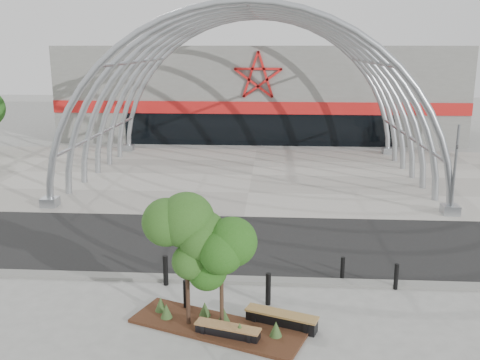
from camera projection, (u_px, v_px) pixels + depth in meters
The scene contains 17 objects.
ground at pixel (233, 278), 18.97m from camera, with size 140.00×140.00×0.00m, color gray.
road at pixel (239, 243), 22.35m from camera, with size 140.00×7.00×0.02m, color black.
forecourt at pixel (252, 175), 33.96m from camera, with size 60.00×17.00×0.04m, color #9D988F.
kerb at pixel (232, 280), 18.71m from camera, with size 60.00×0.50×0.12m, color slate.
arena_building at pixel (261, 89), 50.35m from camera, with size 34.00×15.24×8.00m.
vault_canopy at pixel (252, 175), 33.96m from camera, with size 20.80×15.80×20.36m.
planting_bed at pixel (215, 324), 15.62m from camera, with size 5.36×3.30×0.54m.
signal_pole at pixel (455, 169), 25.31m from camera, with size 0.15×0.63×4.47m.
street_tree_0 at pixel (186, 238), 15.08m from camera, with size 1.68×1.68×3.83m.
street_tree_1 at pixel (221, 251), 14.96m from camera, with size 1.44×1.44×3.40m.
bench_0 at pixel (228, 332), 15.05m from camera, with size 1.93×0.93×0.40m.
bench_1 at pixel (281, 320), 15.65m from camera, with size 2.19×1.18×0.45m.
bollard_0 at pixel (166, 270), 18.33m from camera, with size 0.17×0.17×1.07m, color black.
bollard_1 at pixel (186, 295), 16.61m from camera, with size 0.16×0.16×0.99m, color black.
bollard_2 at pixel (268, 289), 16.94m from camera, with size 0.17×0.17×1.07m, color black.
bollard_3 at pixel (342, 269), 18.66m from camera, with size 0.14×0.14×0.88m, color black.
bollard_4 at pixel (396, 277), 18.03m from camera, with size 0.15×0.15×0.91m, color black.
Camera 1 is at (1.42, -17.48, 8.04)m, focal length 40.00 mm.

